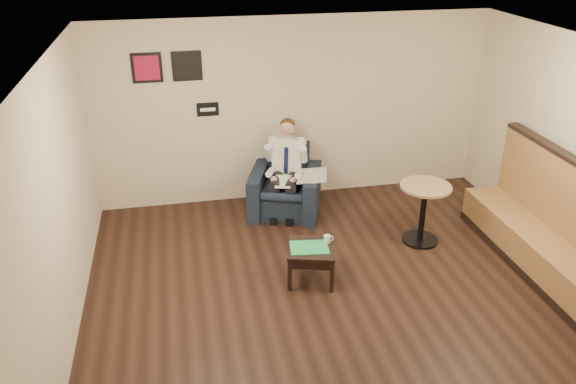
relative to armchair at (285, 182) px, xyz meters
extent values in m
plane|color=black|center=(0.26, -2.42, -0.49)|extent=(6.00, 6.00, 0.00)
cube|color=beige|center=(0.26, 0.58, 0.91)|extent=(6.00, 0.02, 2.80)
cube|color=beige|center=(-2.74, -2.42, 0.91)|extent=(0.02, 6.00, 2.80)
cube|color=white|center=(0.26, -2.42, 2.31)|extent=(6.00, 6.00, 0.02)
cube|color=black|center=(-1.04, 0.56, 1.01)|extent=(0.32, 0.02, 0.20)
cube|color=#B31641|center=(-1.84, 0.56, 1.66)|extent=(0.42, 0.03, 0.42)
cube|color=black|center=(-1.29, 0.56, 1.66)|extent=(0.42, 0.03, 0.42)
cube|color=black|center=(0.00, 0.00, 0.00)|extent=(1.27, 1.27, 0.97)
cube|color=white|center=(-0.08, -0.22, 0.11)|extent=(0.30, 0.36, 0.01)
cube|color=silver|center=(0.35, -0.23, 0.18)|extent=(0.55, 0.62, 0.01)
cube|color=black|center=(-0.04, -1.83, -0.26)|extent=(0.69, 0.69, 0.46)
cube|color=#25BA5D|center=(-0.08, -1.84, -0.02)|extent=(0.50, 0.38, 0.01)
cylinder|color=white|center=(0.17, -1.76, 0.02)|extent=(0.10, 0.10, 0.10)
cube|color=black|center=(0.05, -1.68, -0.02)|extent=(0.16, 0.13, 0.01)
cube|color=olive|center=(2.85, -2.13, 0.23)|extent=(0.66, 2.78, 1.42)
cylinder|color=#A17E57|center=(1.65, -1.24, -0.06)|extent=(0.84, 0.84, 0.85)
camera|label=1|loc=(-1.49, -7.42, 3.53)|focal=35.00mm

